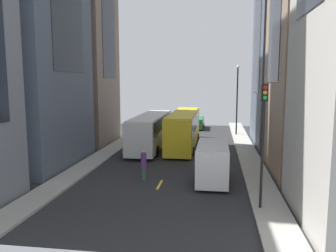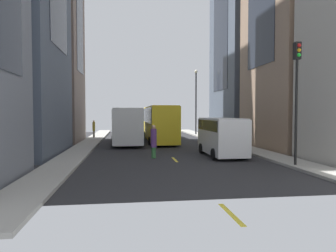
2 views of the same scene
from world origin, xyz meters
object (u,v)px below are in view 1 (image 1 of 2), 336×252
(delivery_van_white, at_px, (213,160))
(traffic_light_near_corner, at_px, (263,124))
(car_green_0, at_px, (197,122))
(city_bus_white, at_px, (151,128))
(pedestrian_walking_far, at_px, (127,129))
(streetcar_yellow, at_px, (184,126))
(pedestrian_waiting_curb, at_px, (144,164))

(delivery_van_white, xyz_separation_m, traffic_light_near_corner, (2.58, -4.81, 3.11))
(car_green_0, bearing_deg, delivery_van_white, -84.37)
(city_bus_white, bearing_deg, pedestrian_walking_far, 127.54)
(pedestrian_walking_far, bearing_deg, streetcar_yellow, -157.23)
(delivery_van_white, bearing_deg, car_green_0, 95.63)
(streetcar_yellow, height_order, car_green_0, streetcar_yellow)
(streetcar_yellow, xyz_separation_m, car_green_0, (0.61, 13.31, -1.22))
(pedestrian_waiting_curb, bearing_deg, delivery_van_white, -55.62)
(car_green_0, height_order, pedestrian_waiting_curb, pedestrian_waiting_curb)
(city_bus_white, xyz_separation_m, streetcar_yellow, (3.21, 1.28, 0.12))
(city_bus_white, height_order, pedestrian_walking_far, city_bus_white)
(city_bus_white, bearing_deg, traffic_light_near_corner, -59.87)
(city_bus_white, relative_size, pedestrian_walking_far, 5.90)
(city_bus_white, distance_m, delivery_van_white, 12.23)
(delivery_van_white, distance_m, car_green_0, 25.19)
(car_green_0, distance_m, pedestrian_waiting_curb, 25.52)
(traffic_light_near_corner, bearing_deg, delivery_van_white, 118.21)
(car_green_0, bearing_deg, pedestrian_waiting_curb, -94.93)
(car_green_0, xyz_separation_m, pedestrian_walking_far, (-7.63, -9.63, 0.31))
(car_green_0, bearing_deg, pedestrian_walking_far, -128.40)
(city_bus_white, relative_size, traffic_light_near_corner, 1.80)
(delivery_van_white, distance_m, pedestrian_walking_far, 18.45)
(pedestrian_walking_far, bearing_deg, pedestrian_waiting_curb, 159.45)
(delivery_van_white, height_order, pedestrian_walking_far, delivery_van_white)
(traffic_light_near_corner, bearing_deg, pedestrian_walking_far, 122.07)
(pedestrian_waiting_curb, bearing_deg, city_bus_white, 38.39)
(car_green_0, bearing_deg, city_bus_white, -104.67)
(delivery_van_white, distance_m, pedestrian_waiting_curb, 4.69)
(pedestrian_waiting_curb, bearing_deg, traffic_light_near_corner, -91.65)
(pedestrian_waiting_curb, relative_size, pedestrian_walking_far, 1.08)
(city_bus_white, distance_m, pedestrian_walking_far, 6.31)
(pedestrian_walking_far, height_order, traffic_light_near_corner, traffic_light_near_corner)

